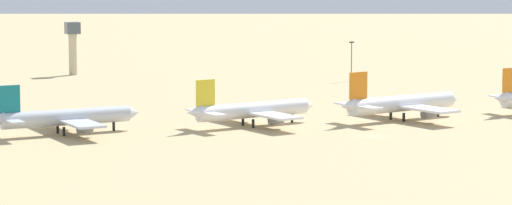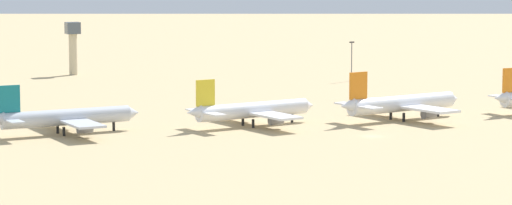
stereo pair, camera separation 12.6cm
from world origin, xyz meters
The scene contains 6 objects.
ground centered at (0.00, 0.00, 0.00)m, with size 4000.00×4000.00×0.00m, color tan.
parked_jet_teal_1 centered at (-68.63, 32.40, 4.25)m, with size 39.26×33.16×12.96m.
parked_jet_yellow_2 centered at (-20.52, 27.44, 4.26)m, with size 39.26×33.49×13.01m.
parked_jet_orange_3 centered at (21.16, 22.37, 4.56)m, with size 41.96×35.88×13.93m.
control_tower centered at (-29.33, 183.91, 12.27)m, with size 5.20×5.20×20.33m.
light_pole_west centered at (58.62, 121.83, 8.39)m, with size 1.80×0.50×14.41m.
Camera 2 is at (-132.45, -239.31, 41.20)m, focal length 78.72 mm.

